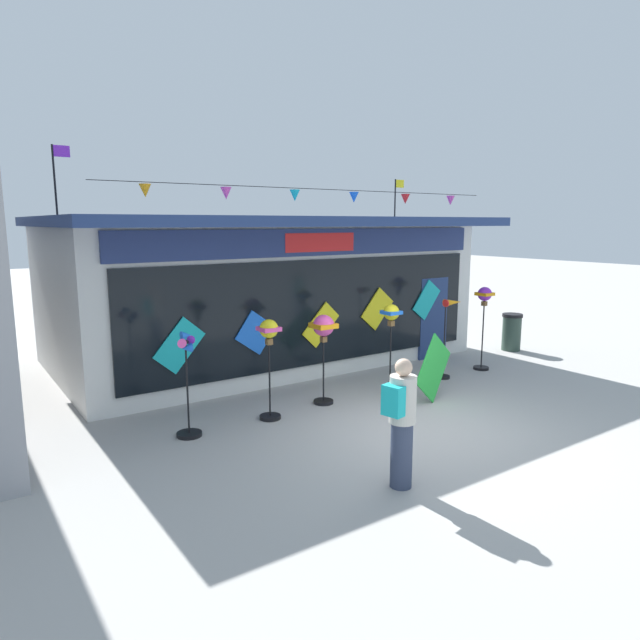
# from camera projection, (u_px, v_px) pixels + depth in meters

# --- Properties ---
(ground_plane) EXTENTS (80.00, 80.00, 0.00)m
(ground_plane) POSITION_uv_depth(u_px,v_px,m) (418.00, 427.00, 9.26)
(ground_plane) COLOR #ADAAA5
(kite_shop_building) EXTENTS (9.89, 6.27, 4.84)m
(kite_shop_building) POSITION_uv_depth(u_px,v_px,m) (260.00, 287.00, 13.91)
(kite_shop_building) COLOR silver
(kite_shop_building) RESTS_ON ground_plane
(wind_spinner_far_left) EXTENTS (0.40, 0.40, 1.71)m
(wind_spinner_far_left) POSITION_uv_depth(u_px,v_px,m) (188.00, 381.00, 8.70)
(wind_spinner_far_left) COLOR black
(wind_spinner_far_left) RESTS_ON ground_plane
(wind_spinner_left) EXTENTS (0.37, 0.37, 1.74)m
(wind_spinner_left) POSITION_uv_depth(u_px,v_px,m) (269.00, 345.00, 9.43)
(wind_spinner_left) COLOR black
(wind_spinner_left) RESTS_ON ground_plane
(wind_spinner_center_left) EXTENTS (0.40, 0.40, 1.68)m
(wind_spinner_center_left) POSITION_uv_depth(u_px,v_px,m) (324.00, 334.00, 10.25)
(wind_spinner_center_left) COLOR black
(wind_spinner_center_left) RESTS_ON ground_plane
(wind_spinner_center_right) EXTENTS (0.33, 0.33, 1.77)m
(wind_spinner_center_right) POSITION_uv_depth(u_px,v_px,m) (391.00, 325.00, 10.90)
(wind_spinner_center_right) COLOR black
(wind_spinner_center_right) RESTS_ON ground_plane
(wind_spinner_right) EXTENTS (0.59, 0.30, 1.73)m
(wind_spinner_right) POSITION_uv_depth(u_px,v_px,m) (449.00, 326.00, 12.05)
(wind_spinner_right) COLOR black
(wind_spinner_right) RESTS_ON ground_plane
(wind_spinner_far_right) EXTENTS (0.35, 0.35, 1.91)m
(wind_spinner_far_right) POSITION_uv_depth(u_px,v_px,m) (484.00, 307.00, 12.66)
(wind_spinner_far_right) COLOR black
(wind_spinner_far_right) RESTS_ON ground_plane
(person_mid_plaza) EXTENTS (0.47, 0.35, 1.68)m
(person_mid_plaza) POSITION_uv_depth(u_px,v_px,m) (401.00, 420.00, 7.01)
(person_mid_plaza) COLOR #333D56
(person_mid_plaza) RESTS_ON ground_plane
(trash_bin) EXTENTS (0.52, 0.52, 0.97)m
(trash_bin) POSITION_uv_depth(u_px,v_px,m) (512.00, 332.00, 14.77)
(trash_bin) COLOR #2D4238
(trash_bin) RESTS_ON ground_plane
(display_kite_on_ground) EXTENTS (1.24, 0.36, 1.24)m
(display_kite_on_ground) POSITION_uv_depth(u_px,v_px,m) (434.00, 368.00, 10.63)
(display_kite_on_ground) COLOR green
(display_kite_on_ground) RESTS_ON ground_plane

